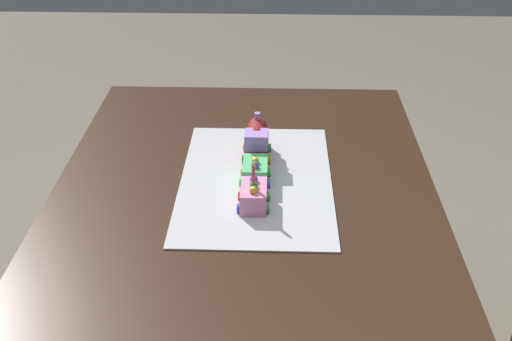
% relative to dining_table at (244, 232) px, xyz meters
% --- Properties ---
extents(dining_table, '(1.40, 1.00, 0.74)m').
position_rel_dining_table_xyz_m(dining_table, '(0.00, 0.00, 0.00)').
color(dining_table, '#382316').
rests_on(dining_table, ground).
extents(cake_board, '(0.60, 0.40, 0.00)m').
position_rel_dining_table_xyz_m(cake_board, '(-0.08, 0.03, 0.11)').
color(cake_board, silver).
rests_on(cake_board, dining_table).
extents(cake_locomotive, '(0.14, 0.08, 0.12)m').
position_rel_dining_table_xyz_m(cake_locomotive, '(-0.21, 0.03, 0.16)').
color(cake_locomotive, maroon).
rests_on(cake_locomotive, cake_board).
extents(cake_car_hopper_mint_green, '(0.10, 0.08, 0.07)m').
position_rel_dining_table_xyz_m(cake_car_hopper_mint_green, '(-0.08, 0.03, 0.14)').
color(cake_car_hopper_mint_green, '#59CC7A').
rests_on(cake_car_hopper_mint_green, cake_board).
extents(cake_car_tanker_bubblegum, '(0.10, 0.08, 0.07)m').
position_rel_dining_table_xyz_m(cake_car_tanker_bubblegum, '(0.04, 0.03, 0.14)').
color(cake_car_tanker_bubblegum, pink).
rests_on(cake_car_tanker_bubblegum, cake_board).
extents(birthday_candle, '(0.01, 0.01, 0.06)m').
position_rel_dining_table_xyz_m(birthday_candle, '(0.05, 0.03, 0.21)').
color(birthday_candle, '#F24C59').
rests_on(birthday_candle, cake_car_tanker_bubblegum).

